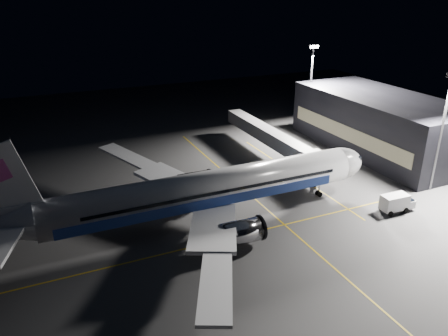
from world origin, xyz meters
TOP-DOWN VIEW (x-y plane):
  - ground at (0.00, 0.00)m, footprint 200.00×200.00m
  - guide_line_main at (10.00, 0.00)m, footprint 0.25×80.00m
  - guide_line_cross at (0.00, -6.00)m, footprint 70.00×0.25m
  - guide_line_side at (22.00, 10.00)m, footprint 0.25×40.00m
  - airliner at (-1.08, 0.00)m, footprint 61.48×54.22m
  - terminal at (45.98, 14.00)m, footprint 18.12×40.00m
  - jet_bridge at (22.00, 18.06)m, footprint 3.60×34.40m
  - floodlight_mast_north at (40.00, 31.99)m, footprint 2.40×0.68m
  - floodlight_mast_south at (40.00, -6.01)m, footprint 2.40×0.67m
  - service_truck at (28.58, -9.57)m, footprint 5.78×2.76m
  - baggage_tug at (-2.54, 14.08)m, footprint 2.85×2.53m
  - safety_cone_a at (1.14, 4.00)m, footprint 0.39×0.39m
  - safety_cone_b at (1.75, 7.20)m, footprint 0.35×0.35m
  - safety_cone_c at (-5.33, 4.00)m, footprint 0.44×0.44m

SIDE VIEW (x-z plane):
  - ground at x=0.00m, z-range 0.00..0.00m
  - guide_line_main at x=10.00m, z-range 0.00..0.01m
  - guide_line_cross at x=0.00m, z-range 0.00..0.01m
  - guide_line_side at x=22.00m, z-range 0.00..0.01m
  - safety_cone_b at x=1.75m, z-range 0.00..0.53m
  - safety_cone_a at x=1.14m, z-range 0.00..0.58m
  - safety_cone_c at x=-5.33m, z-range 0.00..0.66m
  - baggage_tug at x=-2.54m, z-range -0.07..1.68m
  - service_truck at x=28.58m, z-range 0.10..3.00m
  - jet_bridge at x=22.00m, z-range 1.43..7.73m
  - airliner at x=-1.08m, z-range -3.16..13.48m
  - terminal at x=45.98m, z-range 0.00..12.00m
  - floodlight_mast_north at x=40.00m, z-range 2.02..22.72m
  - floodlight_mast_south at x=40.00m, z-range 2.02..22.72m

